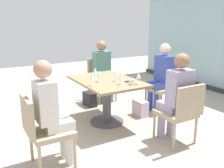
# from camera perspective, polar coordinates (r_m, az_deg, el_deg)

# --- Properties ---
(ground_plane) EXTENTS (12.00, 12.00, 0.00)m
(ground_plane) POSITION_cam_1_polar(r_m,az_deg,el_deg) (4.24, -1.18, -8.70)
(ground_plane) COLOR #A89E8E
(dining_table_main) EXTENTS (1.29, 0.89, 0.73)m
(dining_table_main) POSITION_cam_1_polar(r_m,az_deg,el_deg) (4.06, -1.22, -1.58)
(dining_table_main) COLOR #997551
(dining_table_main) RESTS_ON ground_plane
(chair_far_left) EXTENTS (0.50, 0.46, 0.87)m
(chair_far_left) POSITION_cam_1_polar(r_m,az_deg,el_deg) (5.29, -2.61, 1.69)
(chair_far_left) COLOR tan
(chair_far_left) RESTS_ON ground_plane
(chair_near_window) EXTENTS (0.46, 0.51, 0.87)m
(chair_near_window) POSITION_cam_1_polar(r_m,az_deg,el_deg) (4.78, 12.11, -0.02)
(chair_near_window) COLOR tan
(chair_near_window) RESTS_ON ground_plane
(chair_front_right) EXTENTS (0.46, 0.50, 0.87)m
(chair_front_right) POSITION_cam_1_polar(r_m,az_deg,el_deg) (2.95, -15.65, -9.59)
(chair_front_right) COLOR tan
(chair_front_right) RESTS_ON ground_plane
(chair_far_right) EXTENTS (0.50, 0.46, 0.87)m
(chair_far_right) POSITION_cam_1_polar(r_m,az_deg,el_deg) (3.48, 15.58, -5.82)
(chair_far_right) COLOR tan
(chair_far_right) RESTS_ON ground_plane
(person_far_left) EXTENTS (0.39, 0.34, 1.26)m
(person_far_left) POSITION_cam_1_polar(r_m,az_deg,el_deg) (5.15, -2.07, 3.66)
(person_far_left) COLOR #4C7F6B
(person_far_left) RESTS_ON ground_plane
(person_near_window) EXTENTS (0.34, 0.39, 1.26)m
(person_near_window) POSITION_cam_1_polar(r_m,az_deg,el_deg) (4.67, 11.24, 2.22)
(person_near_window) COLOR #384C9E
(person_near_window) RESTS_ON ground_plane
(person_front_right) EXTENTS (0.34, 0.39, 1.26)m
(person_front_right) POSITION_cam_1_polar(r_m,az_deg,el_deg) (2.90, -13.83, -5.55)
(person_front_right) COLOR silver
(person_front_right) RESTS_ON ground_plane
(person_far_right) EXTENTS (0.39, 0.34, 1.26)m
(person_far_right) POSITION_cam_1_polar(r_m,az_deg,el_deg) (3.49, 14.54, -2.17)
(person_far_right) COLOR #9E93B7
(person_far_right) RESTS_ON ground_plane
(wine_glass_0) EXTENTS (0.07, 0.07, 0.18)m
(wine_glass_0) POSITION_cam_1_polar(r_m,az_deg,el_deg) (3.88, 0.93, 2.47)
(wine_glass_0) COLOR silver
(wine_glass_0) RESTS_ON dining_table_main
(wine_glass_1) EXTENTS (0.07, 0.07, 0.18)m
(wine_glass_1) POSITION_cam_1_polar(r_m,az_deg,el_deg) (3.74, 6.08, 1.94)
(wine_glass_1) COLOR silver
(wine_glass_1) RESTS_ON dining_table_main
(wine_glass_2) EXTENTS (0.07, 0.07, 0.18)m
(wine_glass_2) POSITION_cam_1_polar(r_m,az_deg,el_deg) (4.08, -3.90, 3.02)
(wine_glass_2) COLOR silver
(wine_glass_2) RESTS_ON dining_table_main
(wine_glass_3) EXTENTS (0.07, 0.07, 0.18)m
(wine_glass_3) POSITION_cam_1_polar(r_m,az_deg,el_deg) (3.70, 2.06, 1.86)
(wine_glass_3) COLOR silver
(wine_glass_3) RESTS_ON dining_table_main
(wine_glass_4) EXTENTS (0.07, 0.07, 0.18)m
(wine_glass_4) POSITION_cam_1_polar(r_m,az_deg,el_deg) (3.64, -4.62, 1.62)
(wine_glass_4) COLOR silver
(wine_glass_4) RESTS_ON dining_table_main
(wine_glass_5) EXTENTS (0.07, 0.07, 0.18)m
(wine_glass_5) POSITION_cam_1_polar(r_m,az_deg,el_deg) (3.88, -3.01, 2.45)
(wine_glass_5) COLOR silver
(wine_glass_5) RESTS_ON dining_table_main
(coffee_cup) EXTENTS (0.08, 0.08, 0.09)m
(coffee_cup) POSITION_cam_1_polar(r_m,az_deg,el_deg) (3.72, 4.53, 0.51)
(coffee_cup) COLOR white
(coffee_cup) RESTS_ON dining_table_main
(cell_phone_on_table) EXTENTS (0.09, 0.15, 0.01)m
(cell_phone_on_table) POSITION_cam_1_polar(r_m,az_deg,el_deg) (3.91, 3.99, 0.59)
(cell_phone_on_table) COLOR black
(cell_phone_on_table) RESTS_ON dining_table_main
(handbag_0) EXTENTS (0.32, 0.19, 0.28)m
(handbag_0) POSITION_cam_1_polar(r_m,az_deg,el_deg) (4.97, -5.13, -3.47)
(handbag_0) COLOR #232328
(handbag_0) RESTS_ON ground_plane
(handbag_1) EXTENTS (0.30, 0.17, 0.28)m
(handbag_1) POSITION_cam_1_polar(r_m,az_deg,el_deg) (4.50, 6.49, -5.49)
(handbag_1) COLOR beige
(handbag_1) RESTS_ON ground_plane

